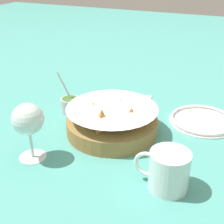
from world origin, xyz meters
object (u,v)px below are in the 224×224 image
(food_basket, at_px, (112,121))
(sauce_cup, at_px, (70,104))
(wine_glass, at_px, (28,121))
(side_plate, at_px, (202,120))
(beer_mug, at_px, (168,172))

(food_basket, height_order, sauce_cup, sauce_cup)
(wine_glass, bearing_deg, sauce_cup, -80.27)
(food_basket, relative_size, side_plate, 1.29)
(beer_mug, bearing_deg, food_basket, -38.71)
(food_basket, xyz_separation_m, wine_glass, (0.13, 0.19, 0.07))
(sauce_cup, height_order, beer_mug, sauce_cup)
(sauce_cup, relative_size, side_plate, 0.65)
(food_basket, height_order, side_plate, food_basket)
(wine_glass, bearing_deg, side_plate, -134.93)
(beer_mug, bearing_deg, sauce_cup, -31.05)
(side_plate, bearing_deg, food_basket, 36.39)
(food_basket, height_order, wine_glass, wine_glass)
(food_basket, bearing_deg, beer_mug, 141.29)
(wine_glass, xyz_separation_m, beer_mug, (-0.33, -0.03, -0.06))
(wine_glass, distance_m, side_plate, 0.50)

